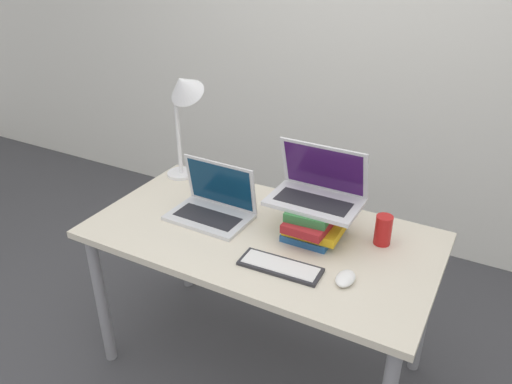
# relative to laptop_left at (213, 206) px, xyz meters

# --- Properties ---
(wall_back) EXTENTS (8.00, 0.05, 2.70)m
(wall_back) POSITION_rel_laptop_left_xyz_m (0.25, 1.35, 0.58)
(wall_back) COLOR silver
(wall_back) RESTS_ON ground_plane
(desk) EXTENTS (1.40, 0.75, 0.73)m
(desk) POSITION_rel_laptop_left_xyz_m (0.25, -0.02, -0.13)
(desk) COLOR beige
(desk) RESTS_ON ground_plane
(laptop_left) EXTENTS (0.35, 0.23, 0.24)m
(laptop_left) POSITION_rel_laptop_left_xyz_m (0.00, 0.00, 0.00)
(laptop_left) COLOR silver
(laptop_left) RESTS_ON desk
(book_stack) EXTENTS (0.22, 0.28, 0.14)m
(book_stack) POSITION_rel_laptop_left_xyz_m (0.44, 0.06, 0.02)
(book_stack) COLOR #235693
(book_stack) RESTS_ON desk
(laptop_on_books) EXTENTS (0.36, 0.23, 0.23)m
(laptop_on_books) POSITION_rel_laptop_left_xyz_m (0.43, 0.10, 0.14)
(laptop_on_books) COLOR silver
(laptop_on_books) RESTS_ON book_stack
(wireless_keyboard) EXTENTS (0.31, 0.12, 0.01)m
(wireless_keyboard) POSITION_rel_laptop_left_xyz_m (0.42, -0.20, -0.04)
(wireless_keyboard) COLOR #28282D
(wireless_keyboard) RESTS_ON desk
(mouse) EXTENTS (0.06, 0.10, 0.03)m
(mouse) POSITION_rel_laptop_left_xyz_m (0.65, -0.16, -0.03)
(mouse) COLOR white
(mouse) RESTS_ON desk
(soda_can) EXTENTS (0.07, 0.07, 0.12)m
(soda_can) POSITION_rel_laptop_left_xyz_m (0.70, 0.14, 0.01)
(soda_can) COLOR red
(soda_can) RESTS_ON desk
(desk_lamp) EXTENTS (0.23, 0.20, 0.56)m
(desk_lamp) POSITION_rel_laptop_left_xyz_m (-0.29, 0.23, 0.37)
(desk_lamp) COLOR white
(desk_lamp) RESTS_ON desk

